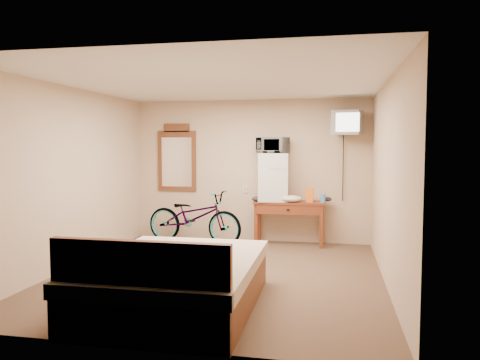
{
  "coord_description": "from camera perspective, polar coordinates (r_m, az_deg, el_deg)",
  "views": [
    {
      "loc": [
        1.45,
        -5.88,
        1.69
      ],
      "look_at": [
        0.16,
        0.59,
        1.21
      ],
      "focal_mm": 35.0,
      "sensor_mm": 36.0,
      "label": 1
    }
  ],
  "objects": [
    {
      "name": "desk",
      "position": [
        7.99,
        6.01,
        -3.59
      ],
      "size": [
        1.2,
        0.48,
        0.75
      ],
      "color": "brown",
      "rests_on": "floor"
    },
    {
      "name": "room",
      "position": [
        6.07,
        -2.59,
        0.02
      ],
      "size": [
        4.6,
        4.64,
        2.5
      ],
      "color": "brown",
      "rests_on": "ground"
    },
    {
      "name": "cloth_dark_a",
      "position": [
        7.91,
        2.29,
        -2.32
      ],
      "size": [
        0.24,
        0.18,
        0.09
      ],
      "primitive_type": "ellipsoid",
      "color": "black",
      "rests_on": "desk"
    },
    {
      "name": "bed",
      "position": [
        4.98,
        -8.0,
        -12.17
      ],
      "size": [
        1.66,
        2.18,
        0.9
      ],
      "color": "brown",
      "rests_on": "floor"
    },
    {
      "name": "cloth_cream",
      "position": [
        7.88,
        6.19,
        -2.27
      ],
      "size": [
        0.37,
        0.29,
        0.12
      ],
      "primitive_type": "ellipsoid",
      "color": "beige",
      "rests_on": "desk"
    },
    {
      "name": "microwave",
      "position": [
        7.98,
        4.02,
        4.26
      ],
      "size": [
        0.57,
        0.47,
        0.27
      ],
      "primitive_type": "imported",
      "rotation": [
        0.0,
        0.0,
        -0.31
      ],
      "color": "silver",
      "rests_on": "mini_fridge"
    },
    {
      "name": "mini_fridge",
      "position": [
        8.0,
        4.0,
        0.36
      ],
      "size": [
        0.56,
        0.55,
        0.82
      ],
      "color": "silver",
      "rests_on": "desk"
    },
    {
      "name": "wall_mirror",
      "position": [
        8.62,
        -7.69,
        2.64
      ],
      "size": [
        0.72,
        0.04,
        1.22
      ],
      "color": "brown",
      "rests_on": "room"
    },
    {
      "name": "cloth_dark_b",
      "position": [
        8.05,
        10.49,
        -2.3
      ],
      "size": [
        0.18,
        0.15,
        0.08
      ],
      "primitive_type": "ellipsoid",
      "color": "black",
      "rests_on": "desk"
    },
    {
      "name": "snack_bag",
      "position": [
        7.88,
        8.49,
        -1.84
      ],
      "size": [
        0.12,
        0.08,
        0.24
      ],
      "primitive_type": "cube",
      "rotation": [
        0.0,
        0.0,
        -0.08
      ],
      "color": "orange",
      "rests_on": "desk"
    },
    {
      "name": "bicycle",
      "position": [
        8.16,
        -5.61,
        -4.49
      ],
      "size": [
        1.84,
        0.9,
        0.92
      ],
      "primitive_type": "imported",
      "rotation": [
        0.0,
        0.0,
        1.4
      ],
      "color": "black",
      "rests_on": "floor"
    },
    {
      "name": "crt_television",
      "position": [
        7.91,
        12.94,
        6.81
      ],
      "size": [
        0.53,
        0.62,
        0.4
      ],
      "color": "black",
      "rests_on": "room"
    },
    {
      "name": "blue_cup",
      "position": [
        7.88,
        10.08,
        -2.21
      ],
      "size": [
        0.08,
        0.08,
        0.14
      ],
      "primitive_type": "cylinder",
      "color": "#3F85D7",
      "rests_on": "desk"
    }
  ]
}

